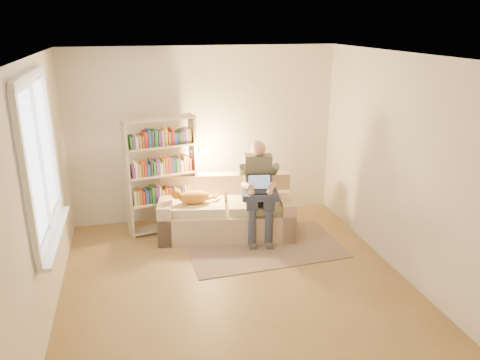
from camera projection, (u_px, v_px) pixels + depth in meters
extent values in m
plane|color=olive|center=(239.00, 290.00, 5.38)|extent=(4.50, 4.50, 0.00)
cube|color=white|center=(239.00, 57.00, 4.53)|extent=(4.00, 4.50, 0.02)
cube|color=silver|center=(38.00, 199.00, 4.51)|extent=(0.02, 4.50, 2.60)
cube|color=silver|center=(407.00, 170.00, 5.39)|extent=(0.02, 4.50, 2.60)
cube|color=silver|center=(205.00, 135.00, 7.02)|extent=(4.00, 0.02, 2.60)
cube|color=silver|center=(323.00, 300.00, 2.88)|extent=(4.00, 0.02, 2.60)
plane|color=white|center=(39.00, 158.00, 4.59)|extent=(0.00, 1.50, 1.50)
cube|color=white|center=(29.00, 77.00, 4.34)|extent=(0.05, 1.50, 0.08)
cube|color=white|center=(51.00, 231.00, 4.85)|extent=(0.05, 1.50, 0.08)
cube|color=white|center=(40.00, 158.00, 4.59)|extent=(0.04, 0.05, 1.50)
cube|color=white|center=(56.00, 235.00, 4.88)|extent=(0.12, 1.52, 0.04)
cube|color=#C6AA8C|center=(226.00, 221.00, 6.74)|extent=(2.01, 1.16, 0.40)
cube|color=#C6AA8C|center=(225.00, 187.00, 6.92)|extent=(1.89, 0.51, 0.41)
cube|color=#C6AA8C|center=(167.00, 217.00, 6.67)|extent=(0.33, 0.87, 0.57)
cube|color=#C6AA8C|center=(285.00, 214.00, 6.76)|extent=(0.33, 0.87, 0.57)
cube|color=beige|center=(196.00, 206.00, 6.59)|extent=(0.89, 0.70, 0.11)
cube|color=beige|center=(256.00, 205.00, 6.64)|extent=(0.89, 0.70, 0.11)
cube|color=#696D58|center=(258.00, 173.00, 6.56)|extent=(0.41, 0.27, 0.52)
sphere|color=#DBA081|center=(258.00, 148.00, 6.43)|extent=(0.21, 0.21, 0.21)
cube|color=#363B4B|center=(251.00, 200.00, 6.42)|extent=(0.22, 0.45, 0.16)
cube|color=#363B4B|center=(268.00, 200.00, 6.44)|extent=(0.22, 0.45, 0.16)
cylinder|color=#363B4B|center=(252.00, 228.00, 6.33)|extent=(0.11, 0.11, 0.53)
cylinder|color=#363B4B|center=(269.00, 228.00, 6.35)|extent=(0.11, 0.11, 0.53)
ellipsoid|color=orange|center=(196.00, 197.00, 6.51)|extent=(0.46, 0.29, 0.19)
sphere|color=orange|center=(178.00, 194.00, 6.44)|extent=(0.15, 0.15, 0.15)
cylinder|color=orange|center=(212.00, 198.00, 6.58)|extent=(0.21, 0.08, 0.06)
cube|color=#2D344E|center=(258.00, 194.00, 6.38)|extent=(0.55, 0.48, 0.09)
cube|color=black|center=(258.00, 191.00, 6.33)|extent=(0.36, 0.28, 0.02)
cube|color=black|center=(257.00, 182.00, 6.40)|extent=(0.34, 0.16, 0.20)
plane|color=#8CA5CC|center=(257.00, 182.00, 6.40)|extent=(0.32, 0.18, 0.27)
cube|color=beige|center=(128.00, 180.00, 6.46)|extent=(0.09, 0.26, 1.69)
cube|color=beige|center=(194.00, 171.00, 6.85)|extent=(0.09, 0.26, 1.69)
cube|color=beige|center=(164.00, 226.00, 6.91)|extent=(1.03, 0.46, 0.03)
cube|color=beige|center=(163.00, 201.00, 6.78)|extent=(1.03, 0.46, 0.03)
cube|color=beige|center=(161.00, 174.00, 6.65)|extent=(1.03, 0.46, 0.03)
cube|color=beige|center=(160.00, 146.00, 6.51)|extent=(1.03, 0.46, 0.03)
cube|color=beige|center=(158.00, 119.00, 6.39)|extent=(1.03, 0.46, 0.03)
cube|color=#995933|center=(163.00, 193.00, 6.74)|extent=(0.88, 0.38, 0.20)
cube|color=#B2261E|center=(161.00, 166.00, 6.61)|extent=(0.88, 0.38, 0.20)
cube|color=#1E4C8C|center=(159.00, 138.00, 6.48)|extent=(0.88, 0.38, 0.20)
cylinder|color=silver|center=(189.00, 168.00, 6.80)|extent=(0.09, 0.09, 0.04)
cone|color=silver|center=(200.00, 152.00, 6.68)|extent=(0.13, 0.15, 0.14)
cube|color=gray|center=(264.00, 247.00, 6.38)|extent=(2.12, 1.32, 0.01)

